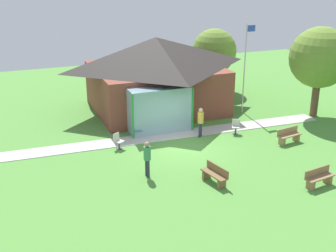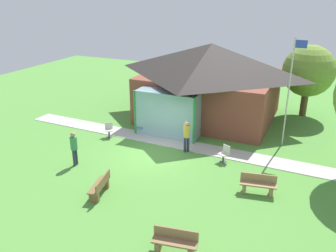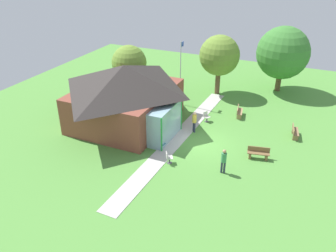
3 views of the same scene
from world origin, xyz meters
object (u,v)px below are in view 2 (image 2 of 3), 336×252
bench_mid_right (258,185)px  tree_behind_pavilion_right (309,71)px  pavilion (209,80)px  visitor_on_path (187,134)px  bench_front_right (175,242)px  patio_chair_porch_left (141,127)px  flagpole (290,88)px  patio_chair_lawn_spare (224,154)px  bench_front_center (100,186)px  patio_chair_west (109,130)px  visitor_strolling_lawn (74,146)px

bench_mid_right → tree_behind_pavilion_right: tree_behind_pavilion_right is taller
pavilion → visitor_on_path: (0.67, -5.61, -1.53)m
bench_front_right → patio_chair_porch_left: 10.36m
flagpole → patio_chair_lawn_spare: (-2.41, -3.37, -2.81)m
visitor_on_path → flagpole: bearing=166.5°
bench_front_center → patio_chair_porch_left: 6.82m
patio_chair_west → visitor_on_path: (4.85, -0.03, 0.61)m
bench_mid_right → patio_chair_west: (-9.08, 2.59, 0.01)m
bench_front_right → visitor_on_path: 7.75m
pavilion → visitor_strolling_lawn: (-3.75, -9.24, -1.53)m
bench_front_right → bench_front_center: bearing=-33.9°
patio_chair_porch_left → tree_behind_pavilion_right: bearing=-132.8°
bench_mid_right → tree_behind_pavilion_right: size_ratio=0.33×
bench_front_center → patio_chair_west: 6.22m
patio_chair_west → patio_chair_porch_left: (1.47, 1.22, 0.00)m
bench_front_center → patio_chair_west: size_ratio=1.81×
pavilion → bench_front_center: pavilion is taller
flagpole → patio_chair_lawn_spare: 5.00m
flagpole → visitor_strolling_lawn: flagpole is taller
visitor_on_path → patio_chair_porch_left: bearing=-67.7°
patio_chair_lawn_spare → visitor_strolling_lawn: (-6.57, -3.32, 0.61)m
pavilion → patio_chair_lawn_spare: 6.89m
bench_mid_right → visitor_on_path: (-4.23, 2.56, 0.62)m
patio_chair_west → visitor_strolling_lawn: bearing=64.4°
patio_chair_west → patio_chair_porch_left: same height
pavilion → patio_chair_lawn_spare: size_ratio=10.62×
pavilion → patio_chair_west: (-4.18, -5.58, -2.13)m
bench_front_right → patio_chair_lawn_spare: bearing=-96.7°
bench_mid_right → patio_chair_west: bearing=-25.8°
flagpole → bench_front_center: size_ratio=3.77×
bench_front_center → tree_behind_pavilion_right: 15.88m
flagpole → visitor_on_path: bearing=-146.0°
visitor_strolling_lawn → tree_behind_pavilion_right: (9.56, 12.29, 2.03)m
pavilion → tree_behind_pavilion_right: size_ratio=1.92×
bench_front_right → patio_chair_west: (-7.30, 7.35, 0.01)m
flagpole → bench_mid_right: bearing=-93.2°
bench_mid_right → patio_chair_porch_left: bearing=-36.5°
visitor_on_path → patio_chair_lawn_spare: bearing=124.5°
patio_chair_west → bench_front_right: bearing=102.5°
patio_chair_west → visitor_strolling_lawn: 3.73m
bench_front_center → visitor_on_path: bearing=-30.5°
pavilion → flagpole: size_ratio=1.56×
bench_mid_right → patio_chair_west: size_ratio=1.81×
visitor_strolling_lawn → tree_behind_pavilion_right: bearing=-43.8°
patio_chair_porch_left → bench_front_right: bearing=130.4°
flagpole → visitor_on_path: (-4.55, -3.06, -2.21)m
visitor_on_path → tree_behind_pavilion_right: bearing=-168.1°
bench_mid_right → visitor_strolling_lawn: size_ratio=0.89×
bench_mid_right → patio_chair_porch_left: size_ratio=1.81×
bench_front_right → patio_chair_lawn_spare: 7.03m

